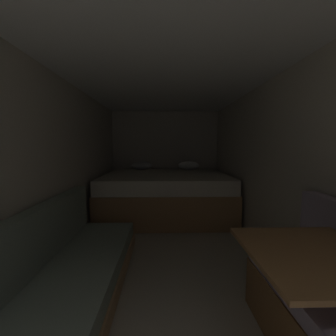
{
  "coord_description": "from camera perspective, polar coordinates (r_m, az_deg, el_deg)",
  "views": [
    {
      "loc": [
        -0.04,
        -0.55,
        1.29
      ],
      "look_at": [
        0.02,
        2.45,
        0.98
      ],
      "focal_mm": 23.27,
      "sensor_mm": 36.0,
      "label": 1
    }
  ],
  "objects": [
    {
      "name": "ground_plane",
      "position": [
        2.72,
        -0.18,
        -22.34
      ],
      "size": [
        7.05,
        7.05,
        0.0
      ],
      "primitive_type": "plane",
      "color": "#B2A893"
    },
    {
      "name": "wall_back",
      "position": [
        4.95,
        -0.74,
        2.84
      ],
      "size": [
        2.45,
        0.05,
        2.04
      ],
      "primitive_type": "cube",
      "color": "beige",
      "rests_on": "ground"
    },
    {
      "name": "wall_left",
      "position": [
        2.68,
        -26.86,
        -0.47
      ],
      "size": [
        0.05,
        5.05,
        2.04
      ],
      "primitive_type": "cube",
      "color": "beige",
      "rests_on": "ground"
    },
    {
      "name": "wall_right",
      "position": [
        2.72,
        26.06,
        -0.34
      ],
      "size": [
        0.05,
        5.05,
        2.04
      ],
      "primitive_type": "cube",
      "color": "beige",
      "rests_on": "ground"
    },
    {
      "name": "ceiling_slab",
      "position": [
        2.52,
        -0.2,
        23.91
      ],
      "size": [
        2.45,
        5.05,
        0.05
      ],
      "primitive_type": "cube",
      "color": "white",
      "rests_on": "wall_left"
    },
    {
      "name": "bed",
      "position": [
        4.1,
        -0.61,
        -6.74
      ],
      "size": [
        2.23,
        1.78,
        0.95
      ],
      "color": "#9E7247",
      "rests_on": "ground"
    },
    {
      "name": "sofa_left",
      "position": [
        2.09,
        -26.58,
        -25.29
      ],
      "size": [
        0.74,
        2.34,
        0.77
      ],
      "color": "tan",
      "rests_on": "ground"
    },
    {
      "name": "dinette_table",
      "position": [
        1.45,
        35.06,
        -21.23
      ],
      "size": [
        0.72,
        0.67,
        0.75
      ],
      "color": "olive",
      "rests_on": "ground"
    }
  ]
}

